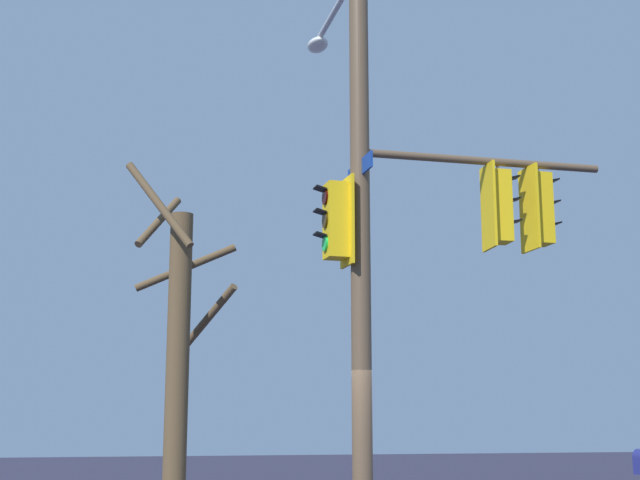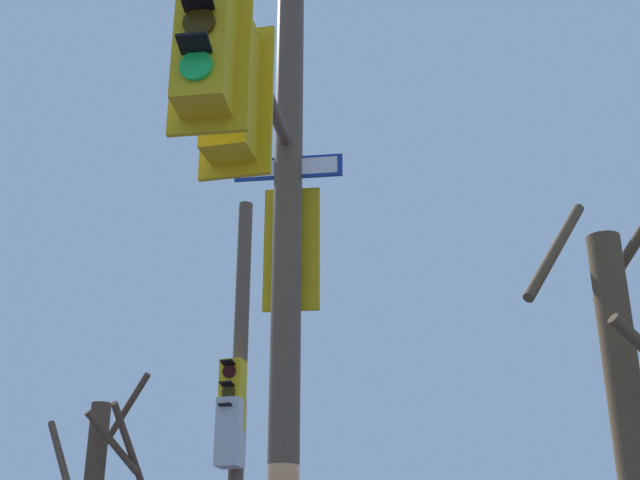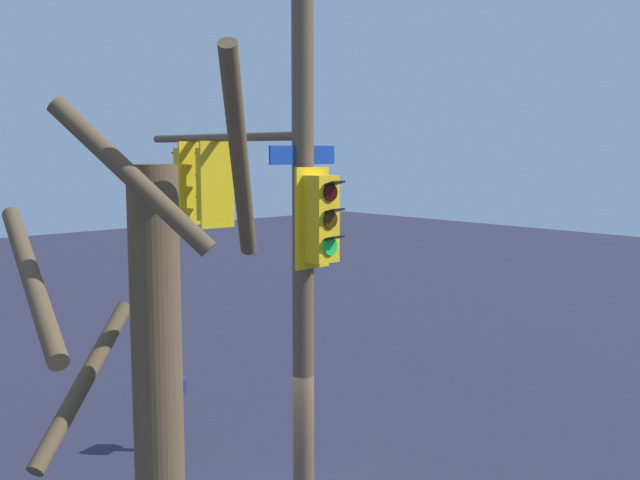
# 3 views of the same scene
# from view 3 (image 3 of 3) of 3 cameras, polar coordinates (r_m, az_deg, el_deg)

# --- Properties ---
(main_signal_pole_assembly) EXTENTS (3.54, 4.53, 9.10)m
(main_signal_pole_assembly) POSITION_cam_3_polar(r_m,az_deg,el_deg) (10.03, -4.06, 3.65)
(main_signal_pole_assembly) COLOR brown
(main_signal_pole_assembly) RESTS_ON ground
(mailbox) EXTENTS (0.49, 0.37, 1.41)m
(mailbox) POSITION_cam_3_polar(r_m,az_deg,el_deg) (13.99, -11.21, -11.43)
(mailbox) COLOR #4C3823
(mailbox) RESTS_ON ground
(bare_tree_across_street) EXTENTS (2.17, 2.14, 6.24)m
(bare_tree_across_street) POSITION_cam_3_polar(r_m,az_deg,el_deg) (6.30, -12.49, -16.72)
(bare_tree_across_street) COLOR brown
(bare_tree_across_street) RESTS_ON ground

